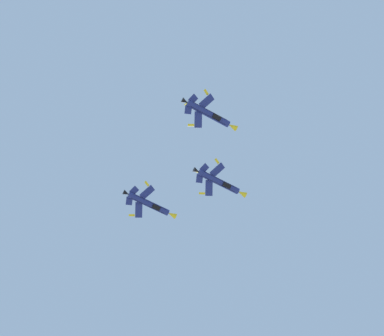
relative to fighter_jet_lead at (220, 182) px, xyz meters
name	(u,v)px	position (x,y,z in m)	size (l,w,h in m)	color
fighter_jet_lead	(220,182)	(0.00, 0.00, 0.00)	(15.73, 9.20, 5.42)	navy
fighter_jet_left_wing	(150,204)	(-16.56, 11.43, 0.36)	(15.73, 9.22, 5.41)	navy
fighter_jet_right_wing	(209,114)	(-7.29, -16.81, 2.96)	(15.73, 8.96, 5.64)	navy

